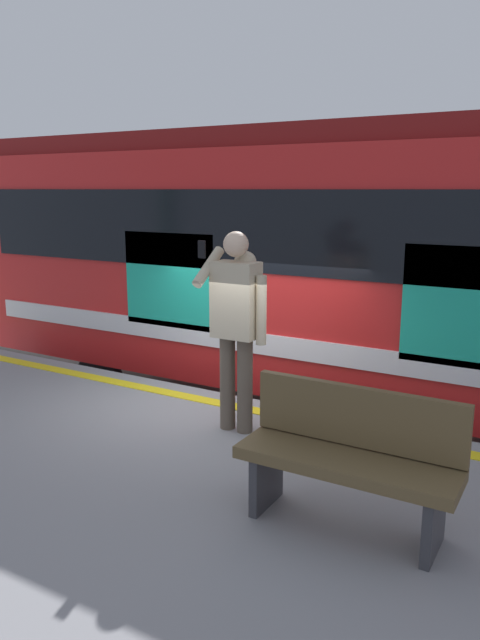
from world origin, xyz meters
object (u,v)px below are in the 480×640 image
Objects in this scene: train_carriage at (348,257)px; handbag at (286,414)px; passenger at (237,316)px; bench at (349,454)px.

train_carriage reaches higher than handbag.
bench is (-1.42, 1.00, -0.57)m from passenger.
train_carriage is 2.80m from passenger.
passenger is 1.83m from bench.
train_carriage is at bearing -80.39° from handbag.
bench is (-1.44, 3.80, -0.82)m from train_carriage.
bench is (-0.98, 1.12, 0.29)m from handbag.
bench is at bearing 144.83° from passenger.
passenger is 0.98m from handbag.
passenger reaches higher than bench.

